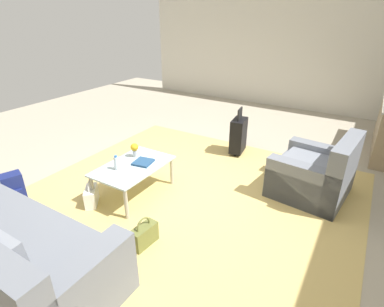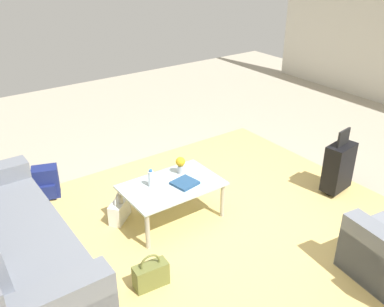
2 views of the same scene
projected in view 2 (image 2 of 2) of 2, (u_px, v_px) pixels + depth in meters
name	position (u px, v px, depth m)	size (l,w,h in m)	color
ground_plane	(227.00, 227.00, 4.75)	(12.00, 12.00, 0.00)	#A89E89
area_rug	(194.00, 258.00, 4.29)	(5.20, 4.40, 0.01)	tan
couch	(2.00, 253.00, 3.91)	(0.99, 2.40, 0.86)	slate
coffee_table	(172.00, 189.00, 4.73)	(1.08, 0.69, 0.45)	silver
water_bottle	(151.00, 178.00, 4.63)	(0.06, 0.06, 0.20)	silver
coffee_table_book	(185.00, 183.00, 4.70)	(0.25, 0.24, 0.03)	navy
flower_vase	(180.00, 164.00, 4.87)	(0.11, 0.11, 0.21)	#B2B7BC
suitcase_black	(339.00, 166.00, 5.27)	(0.43, 0.27, 0.85)	black
handbag_olive	(151.00, 275.00, 3.90)	(0.33, 0.17, 0.36)	olive
handbag_white	(120.00, 210.00, 4.83)	(0.34, 0.31, 0.36)	white
backpack_navy	(46.00, 183.00, 5.24)	(0.35, 0.32, 0.40)	navy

